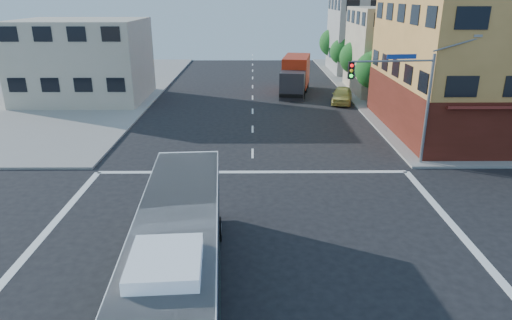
{
  "coord_description": "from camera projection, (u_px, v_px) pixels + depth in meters",
  "views": [
    {
      "loc": [
        0.03,
        -16.6,
        10.3
      ],
      "look_at": [
        0.18,
        4.96,
        2.45
      ],
      "focal_mm": 32.0,
      "sensor_mm": 36.0,
      "label": 1
    }
  ],
  "objects": [
    {
      "name": "box_truck",
      "position": [
        295.0,
        76.0,
        49.78
      ],
      "size": [
        4.0,
        8.98,
        3.91
      ],
      "rotation": [
        0.0,
        0.0,
        -0.18
      ],
      "color": "#29282D",
      "rests_on": "ground"
    },
    {
      "name": "building_west",
      "position": [
        83.0,
        61.0,
        45.81
      ],
      "size": [
        12.06,
        10.06,
        8.0
      ],
      "color": "beige",
      "rests_on": "ground"
    },
    {
      "name": "ground",
      "position": [
        252.0,
        255.0,
        19.12
      ],
      "size": [
        120.0,
        120.0,
        0.0
      ],
      "primitive_type": "plane",
      "color": "black",
      "rests_on": "ground"
    },
    {
      "name": "street_tree_c",
      "position": [
        344.0,
        50.0,
        59.28
      ],
      "size": [
        3.4,
        3.4,
        5.29
      ],
      "color": "#372214",
      "rests_on": "ground"
    },
    {
      "name": "signal_mast_ne",
      "position": [
        403.0,
        88.0,
        27.45
      ],
      "size": [
        7.91,
        1.13,
        8.07
      ],
      "color": "gray",
      "rests_on": "ground"
    },
    {
      "name": "building_east_near",
      "position": [
        408.0,
        51.0,
        49.62
      ],
      "size": [
        12.06,
        10.06,
        9.0
      ],
      "color": "#C2B594",
      "rests_on": "ground"
    },
    {
      "name": "parked_car",
      "position": [
        342.0,
        95.0,
        45.58
      ],
      "size": [
        2.94,
        5.03,
        1.61
      ],
      "primitive_type": "imported",
      "rotation": [
        0.0,
        0.0,
        -0.23
      ],
      "color": "#DACB5C",
      "rests_on": "ground"
    },
    {
      "name": "transit_bus",
      "position": [
        179.0,
        255.0,
        15.69
      ],
      "size": [
        3.62,
        12.99,
        3.8
      ],
      "rotation": [
        0.0,
        0.0,
        0.07
      ],
      "color": "black",
      "rests_on": "ground"
    },
    {
      "name": "street_tree_b",
      "position": [
        357.0,
        56.0,
        51.67
      ],
      "size": [
        3.8,
        3.8,
        5.79
      ],
      "color": "#372214",
      "rests_on": "ground"
    },
    {
      "name": "street_tree_a",
      "position": [
        375.0,
        68.0,
        44.21
      ],
      "size": [
        3.6,
        3.6,
        5.53
      ],
      "color": "#372214",
      "rests_on": "ground"
    },
    {
      "name": "building_east_far",
      "position": [
        376.0,
        35.0,
        62.6
      ],
      "size": [
        12.06,
        10.06,
        10.0
      ],
      "color": "#9A9B96",
      "rests_on": "ground"
    },
    {
      "name": "street_tree_d",
      "position": [
        334.0,
        41.0,
        66.66
      ],
      "size": [
        4.0,
        4.0,
        6.03
      ],
      "color": "#372214",
      "rests_on": "ground"
    }
  ]
}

